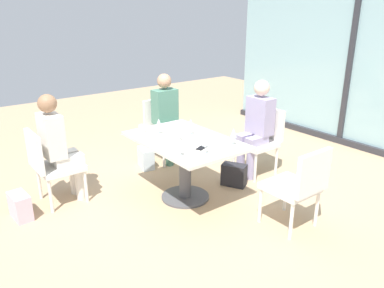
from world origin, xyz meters
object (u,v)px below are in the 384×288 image
object	(u,v)px
chair_front_left	(50,163)
handbag_0	(146,158)
person_near_window	(256,124)
wine_glass_4	(159,123)
chair_near_window	(261,137)
wine_glass_0	(191,124)
chair_far_right	(299,184)
dining_table_main	(185,154)
wine_glass_2	(233,133)
person_far_left	(167,114)
coffee_cup	(142,129)
handbag_2	(20,206)
wine_glass_5	(205,141)
handbag_1	(234,175)
person_front_left	(58,143)
wine_glass_1	(180,144)
chair_far_left	(163,126)
wine_glass_3	(178,129)
cell_phone_on_table	(202,148)

from	to	relation	value
chair_front_left	handbag_0	xyz separation A→B (m)	(-0.25, 1.36, -0.36)
person_near_window	wine_glass_4	distance (m)	1.33
chair_near_window	wine_glass_0	world-z (taller)	wine_glass_0
chair_far_right	person_near_window	distance (m)	1.38
dining_table_main	wine_glass_2	world-z (taller)	wine_glass_2
person_far_left	coffee_cup	xyz separation A→B (m)	(0.59, -0.75, 0.08)
handbag_2	wine_glass_4	bearing A→B (deg)	72.79
person_far_left	wine_glass_5	world-z (taller)	person_far_left
wine_glass_4	handbag_1	world-z (taller)	wine_glass_4
chair_near_window	chair_front_left	bearing A→B (deg)	-107.81
person_front_left	wine_glass_5	distance (m)	1.67
handbag_2	coffee_cup	bearing A→B (deg)	78.65
wine_glass_1	coffee_cup	xyz separation A→B (m)	(-0.89, 0.09, -0.09)
wine_glass_5	chair_far_left	bearing A→B (deg)	160.36
handbag_1	wine_glass_3	bearing A→B (deg)	-125.74
wine_glass_0	handbag_1	bearing A→B (deg)	70.49
dining_table_main	chair_near_window	distance (m)	1.26
wine_glass_3	wine_glass_4	bearing A→B (deg)	-172.93
person_front_left	wine_glass_2	world-z (taller)	person_front_left
chair_far_right	person_front_left	size ratio (longest dim) A/B	0.69
chair_front_left	wine_glass_4	bearing A→B (deg)	66.91
dining_table_main	wine_glass_0	xyz separation A→B (m)	(-0.09, 0.15, 0.31)
wine_glass_4	wine_glass_0	bearing A→B (deg)	49.34
wine_glass_1	wine_glass_2	distance (m)	0.64
chair_front_left	person_far_left	xyz separation A→B (m)	(-0.28, 1.75, 0.20)
chair_far_left	coffee_cup	bearing A→B (deg)	-47.13
wine_glass_4	handbag_0	world-z (taller)	wine_glass_4
chair_far_left	wine_glass_2	size ratio (longest dim) A/B	4.70
chair_far_left	handbag_0	xyz separation A→B (m)	(0.14, -0.40, -0.36)
dining_table_main	person_front_left	xyz separation A→B (m)	(-0.81, -1.15, 0.15)
chair_front_left	person_near_window	distance (m)	2.54
dining_table_main	handbag_1	size ratio (longest dim) A/B	4.47
wine_glass_2	handbag_1	bearing A→B (deg)	133.29
chair_near_window	wine_glass_5	distance (m)	1.49
dining_table_main	wine_glass_2	distance (m)	0.64
person_front_left	wine_glass_5	world-z (taller)	person_front_left
wine_glass_3	handbag_1	size ratio (longest dim) A/B	0.62
wine_glass_0	coffee_cup	bearing A→B (deg)	-136.08
cell_phone_on_table	person_near_window	bearing A→B (deg)	83.68
dining_table_main	person_far_left	xyz separation A→B (m)	(-1.09, 0.50, 0.15)
chair_far_right	handbag_0	world-z (taller)	chair_far_right
person_far_left	handbag_2	world-z (taller)	person_far_left
person_near_window	wine_glass_2	xyz separation A→B (m)	(0.47, -0.86, 0.16)
wine_glass_0	coffee_cup	world-z (taller)	wine_glass_0
handbag_2	handbag_0	bearing A→B (deg)	97.90
chair_near_window	person_front_left	bearing A→B (deg)	-108.57
wine_glass_2	wine_glass_5	distance (m)	0.40
person_far_left	wine_glass_1	bearing A→B (deg)	-29.63
wine_glass_5	handbag_1	world-z (taller)	wine_glass_5
handbag_0	wine_glass_1	bearing A→B (deg)	-3.47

